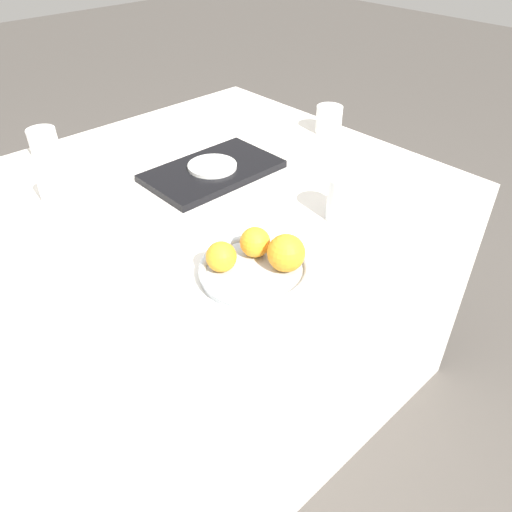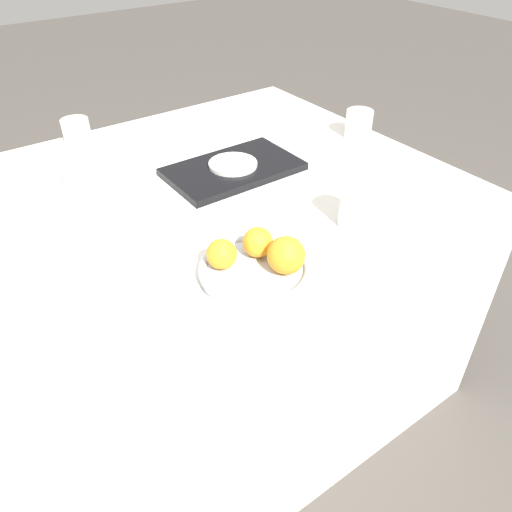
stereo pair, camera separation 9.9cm
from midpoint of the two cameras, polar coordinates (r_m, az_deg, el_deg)
ground_plane at (r=1.78m, az=-10.25°, el=-15.53°), size 12.00×12.00×0.00m
table at (r=1.50m, az=-11.80°, el=-6.76°), size 1.47×1.07×0.75m
fruit_platter at (r=1.01m, az=-2.80°, el=-1.72°), size 0.23×0.23×0.03m
orange_0 at (r=1.02m, az=-2.86°, el=1.49°), size 0.06×0.06×0.06m
orange_1 at (r=0.99m, az=-6.85°, el=-0.20°), size 0.06×0.06×0.06m
orange_2 at (r=0.98m, az=0.60°, el=0.24°), size 0.08×0.08×0.08m
water_glass at (r=1.18m, az=7.62°, el=6.44°), size 0.08×0.08×0.11m
serving_tray at (r=1.39m, az=-7.04°, el=9.56°), size 0.36×0.22×0.02m
side_plate at (r=1.38m, az=-7.09°, el=10.11°), size 0.13×0.13×0.01m
cup_0 at (r=1.64m, az=6.54°, el=15.19°), size 0.08×0.08×0.08m
cup_2 at (r=1.63m, az=-24.80°, el=11.72°), size 0.08×0.08×0.08m
cup_3 at (r=1.36m, az=-24.21°, el=7.36°), size 0.07×0.07×0.08m
napkin at (r=1.16m, az=-15.32°, el=2.02°), size 0.15×0.13×0.01m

